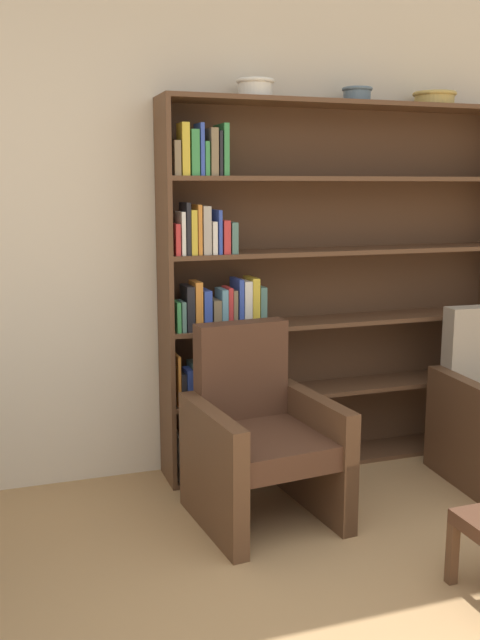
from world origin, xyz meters
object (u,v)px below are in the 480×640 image
object	(u,v)px
bowl_brass	(357,94)
armchair_leather	(260,438)
bowl_copper	(255,87)
bowl_terracotta	(434,98)
bookshelf	(312,292)

from	to	relation	value
bowl_brass	armchair_leather	world-z (taller)	bowl_brass
bowl_copper	bowl_terracotta	world-z (taller)	bowl_copper
bookshelf	bowl_brass	xyz separation A→B (m)	(0.24, -0.02, 1.11)
bowl_brass	armchair_leather	distance (m)	1.97
bowl_copper	bowl_brass	xyz separation A→B (m)	(0.60, -0.00, -0.01)
bowl_terracotta	bowl_copper	bearing A→B (deg)	180.00
bowl_terracotta	armchair_leather	distance (m)	2.22
bowl_terracotta	armchair_leather	bearing A→B (deg)	-156.38
bowl_copper	bowl_terracotta	xyz separation A→B (m)	(1.10, -0.00, -0.01)
bookshelf	bowl_brass	world-z (taller)	bowl_brass
bookshelf	armchair_leather	xyz separation A→B (m)	(-0.53, -0.58, -0.62)
bookshelf	bowl_terracotta	size ratio (longest dim) A/B	8.55
armchair_leather	bowl_brass	bearing A→B (deg)	-149.80
bowl_copper	bowl_terracotta	distance (m)	1.10
bookshelf	bowl_terracotta	distance (m)	1.33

